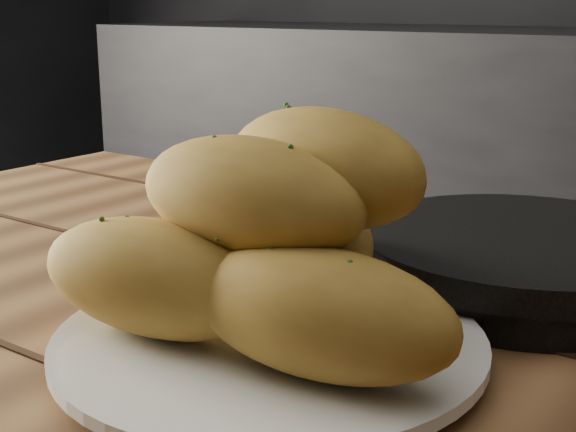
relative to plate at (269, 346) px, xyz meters
The scene contains 4 objects.
counter 1.69m from the plate, 99.23° to the left, with size 2.80×0.60×0.90m, color black.
plate is the anchor object (origin of this frame).
bread_rolls 0.07m from the plate, 117.07° to the left, with size 0.29×0.23×0.14m.
skillet 0.24m from the plate, 69.19° to the left, with size 0.39×0.26×0.05m.
Camera 1 is at (0.55, -0.31, 0.97)m, focal length 50.00 mm.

